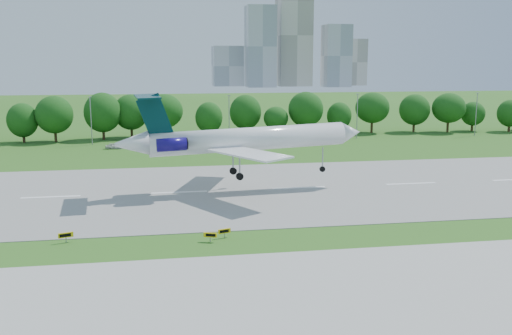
% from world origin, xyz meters
% --- Properties ---
extents(ground, '(600.00, 600.00, 0.00)m').
position_xyz_m(ground, '(0.00, 0.00, 0.00)').
color(ground, '#285516').
rests_on(ground, ground).
extents(runway, '(400.00, 45.00, 0.08)m').
position_xyz_m(runway, '(0.00, 25.00, 0.04)').
color(runway, gray).
rests_on(runway, ground).
extents(taxiway, '(400.00, 23.00, 0.08)m').
position_xyz_m(taxiway, '(0.00, -18.00, 0.04)').
color(taxiway, '#ADADA8').
rests_on(taxiway, ground).
extents(tree_line, '(288.40, 8.40, 10.40)m').
position_xyz_m(tree_line, '(0.00, 92.00, 6.19)').
color(tree_line, '#382314').
rests_on(tree_line, ground).
extents(light_poles, '(175.90, 0.25, 12.19)m').
position_xyz_m(light_poles, '(-2.50, 82.00, 6.34)').
color(light_poles, gray).
rests_on(light_poles, ground).
extents(skyline, '(127.00, 52.00, 80.00)m').
position_xyz_m(skyline, '(100.16, 390.61, 30.46)').
color(skyline, '#B2B2B7').
rests_on(skyline, ground).
extents(airliner, '(41.19, 29.89, 13.97)m').
position_xyz_m(airliner, '(9.49, 24.80, 8.65)').
color(airliner, white).
rests_on(airliner, ground).
extents(taxi_sign_left, '(1.58, 0.69, 1.13)m').
position_xyz_m(taxi_sign_left, '(2.84, -1.18, 0.83)').
color(taxi_sign_left, gray).
rests_on(taxi_sign_left, ground).
extents(taxi_sign_centre, '(1.72, 0.73, 1.22)m').
position_xyz_m(taxi_sign_centre, '(-14.02, 1.32, 0.90)').
color(taxi_sign_centre, gray).
rests_on(taxi_sign_centre, ground).
extents(taxi_sign_right, '(1.58, 0.64, 1.12)m').
position_xyz_m(taxi_sign_right, '(4.67, 0.10, 0.83)').
color(taxi_sign_right, gray).
rests_on(taxi_sign_right, ground).
extents(service_vehicle_b, '(4.02, 1.68, 1.36)m').
position_xyz_m(service_vehicle_b, '(-14.07, 74.17, 0.68)').
color(service_vehicle_b, silver).
rests_on(service_vehicle_b, ground).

